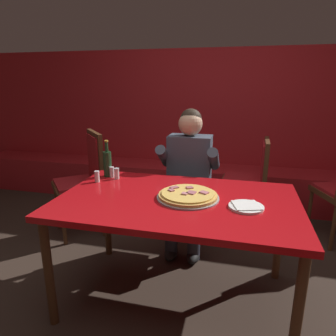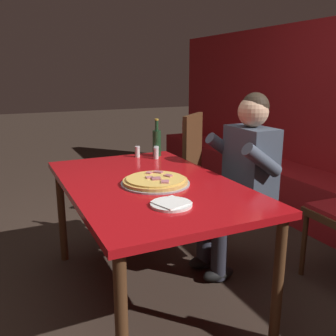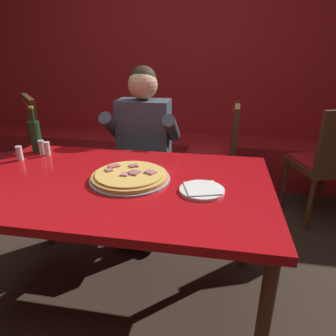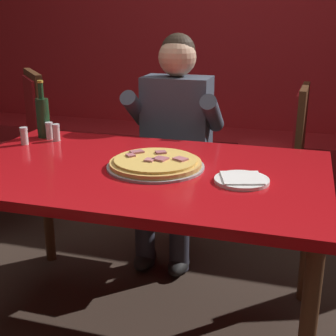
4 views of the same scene
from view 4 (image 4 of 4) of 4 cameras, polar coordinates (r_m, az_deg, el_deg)
ground_plane at (r=2.31m, az=-3.18°, el=-18.29°), size 24.00×24.00×0.00m
booth_wall_panel at (r=3.99m, az=7.33°, el=12.09°), size 6.80×0.16×1.90m
booth_bench at (r=3.83m, az=6.10°, el=0.84°), size 6.46×0.48×0.46m
main_dining_table at (r=1.97m, az=-3.53°, el=-1.90°), size 1.55×0.95×0.76m
pizza at (r=1.94m, az=-1.53°, el=0.56°), size 0.41×0.41×0.05m
plate_white_paper at (r=1.80m, az=8.98°, el=-1.43°), size 0.21×0.21×0.02m
beer_bottle at (r=2.49m, az=-15.00°, el=6.13°), size 0.07×0.07×0.29m
shaker_oregano at (r=2.46m, az=-14.26°, el=4.35°), size 0.04×0.04×0.09m
shaker_red_pepper_flakes at (r=2.41m, az=-13.47°, el=4.14°), size 0.04×0.04×0.09m
shaker_black_pepper at (r=2.38m, az=-17.12°, el=3.65°), size 0.04×0.04×0.09m
diner_seated_blue_shirt at (r=2.63m, az=0.59°, el=3.63°), size 0.53×0.53×1.27m
dining_chair_near_left at (r=3.10m, az=13.47°, el=2.73°), size 0.46×0.46×0.95m
dining_chair_by_booth at (r=3.17m, az=-17.66°, el=3.29°), size 0.62×0.62×1.03m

